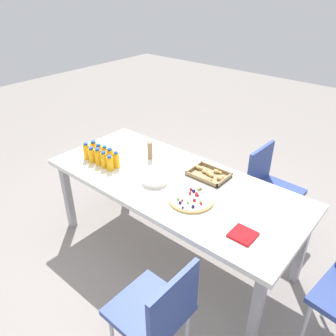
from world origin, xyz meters
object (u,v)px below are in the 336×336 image
juice_bottle_1 (92,155)px  plate_stack (155,181)px  juice_bottle_6 (99,152)px  juice_bottle_5 (94,149)px  juice_bottle_8 (110,157)px  chair_far_right (269,185)px  juice_bottle_4 (110,163)px  snack_tray (209,174)px  party_table (173,187)px  cardboard_tube (150,151)px  juice_bottle_9 (116,160)px  juice_bottle_7 (105,154)px  chair_near_right (158,311)px  juice_bottle_0 (87,151)px  juice_bottle_2 (98,157)px  fruit_pizza (191,199)px  napkin_stack (243,235)px  juice_bottle_3 (104,160)px

juice_bottle_1 → plate_stack: bearing=9.2°
juice_bottle_6 → juice_bottle_5: bearing=174.9°
juice_bottle_6 → juice_bottle_8: size_ratio=0.95×
chair_far_right → juice_bottle_4: 1.40m
juice_bottle_4 → snack_tray: juice_bottle_4 is taller
party_table → juice_bottle_5: 0.81m
juice_bottle_4 → cardboard_tube: size_ratio=0.87×
juice_bottle_9 → juice_bottle_7: bearing=176.5°
juice_bottle_4 → plate_stack: juice_bottle_4 is taller
chair_near_right → juice_bottle_0: (-1.36, 0.61, 0.29)m
juice_bottle_2 → juice_bottle_7: juice_bottle_2 is taller
juice_bottle_2 → juice_bottle_9: (0.15, 0.06, -0.00)m
party_table → juice_bottle_5: (-0.79, -0.13, 0.13)m
juice_bottle_9 → snack_tray: (0.66, 0.38, -0.05)m
party_table → juice_bottle_4: bearing=-156.9°
juice_bottle_2 → juice_bottle_8: 0.10m
juice_bottle_5 → juice_bottle_6: bearing=-5.1°
cardboard_tube → juice_bottle_0: bearing=-139.4°
cardboard_tube → fruit_pizza: bearing=-22.6°
juice_bottle_2 → napkin_stack: bearing=-0.1°
juice_bottle_1 → cardboard_tube: size_ratio=0.90×
party_table → juice_bottle_4: size_ratio=15.53×
juice_bottle_4 → napkin_stack: (1.22, -0.00, -0.05)m
juice_bottle_6 → juice_bottle_9: (0.23, -0.00, 0.00)m
chair_far_right → juice_bottle_9: (-0.96, -0.91, 0.29)m
juice_bottle_7 → snack_tray: juice_bottle_7 is taller
chair_near_right → juice_bottle_5: 1.55m
plate_stack → party_table: bearing=53.6°
juice_bottle_7 → party_table: bearing=12.1°
snack_tray → party_table: bearing=-127.0°
party_table → fruit_pizza: 0.30m
fruit_pizza → cardboard_tube: (-0.65, 0.27, 0.06)m
juice_bottle_3 → snack_tray: bearing=31.1°
juice_bottle_0 → juice_bottle_7: juice_bottle_0 is taller
juice_bottle_5 → cardboard_tube: cardboard_tube is taller
party_table → juice_bottle_8: size_ratio=14.17×
chair_far_right → juice_bottle_4: size_ratio=6.25×
juice_bottle_2 → fruit_pizza: bearing=5.5°
plate_stack → juice_bottle_5: bearing=-178.7°
party_table → chair_far_right: (0.47, 0.77, -0.16)m
juice_bottle_0 → fruit_pizza: (1.06, 0.09, -0.06)m
juice_bottle_7 → plate_stack: bearing=1.9°
juice_bottle_7 → chair_far_right: bearing=39.3°
chair_far_right → juice_bottle_0: 1.63m
snack_tray → juice_bottle_6: bearing=-157.1°
juice_bottle_1 → plate_stack: 0.63m
chair_far_right → juice_bottle_6: (-1.18, -0.91, 0.29)m
fruit_pizza → snack_tray: bearing=104.4°
juice_bottle_0 → juice_bottle_1: size_ratio=1.08×
juice_bottle_1 → snack_tray: bearing=27.0°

